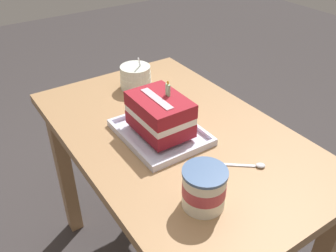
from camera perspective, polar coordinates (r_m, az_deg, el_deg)
The scene contains 6 objects.
dining_table at distance 1.32m, azimuth 1.16°, elevation -5.36°, with size 1.09×0.68×0.76m.
foil_tray at distance 1.22m, azimuth -1.24°, elevation -1.15°, with size 0.31×0.25×0.02m.
birthday_cake at distance 1.18m, azimuth -1.28°, elevation 1.91°, with size 0.21×0.15×0.17m.
bowl_stack at distance 1.51m, azimuth -5.11°, elevation 7.65°, with size 0.13×0.13×0.14m.
ice_cream_tub at distance 0.95m, azimuth 5.69°, elevation -9.66°, with size 0.12×0.12×0.11m.
serving_spoon_near_tray at distance 1.13m, azimuth 13.45°, elevation -6.04°, with size 0.09×0.11×0.01m.
Camera 1 is at (0.84, -0.59, 1.47)m, focal length 38.72 mm.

